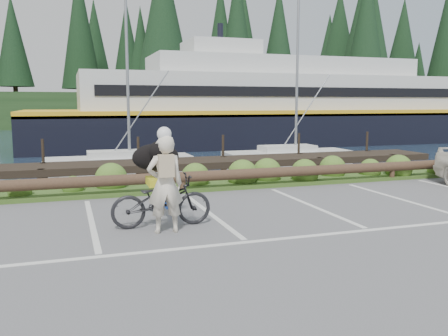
# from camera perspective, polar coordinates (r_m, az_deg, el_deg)

# --- Properties ---
(ground) EXTENTS (72.00, 72.00, 0.00)m
(ground) POSITION_cam_1_polar(r_m,az_deg,el_deg) (9.04, 1.90, -8.23)
(ground) COLOR #58575A
(harbor_backdrop) EXTENTS (170.00, 160.00, 30.00)m
(harbor_backdrop) POSITION_cam_1_polar(r_m,az_deg,el_deg) (86.72, -16.23, 5.89)
(harbor_backdrop) COLOR #18283B
(harbor_backdrop) RESTS_ON ground
(vegetation_strip) EXTENTS (34.00, 1.60, 0.10)m
(vegetation_strip) POSITION_cam_1_polar(r_m,az_deg,el_deg) (14.00, -5.65, -2.29)
(vegetation_strip) COLOR #3D5B21
(vegetation_strip) RESTS_ON ground
(log_rail) EXTENTS (32.00, 0.30, 0.60)m
(log_rail) POSITION_cam_1_polar(r_m,az_deg,el_deg) (13.34, -4.98, -3.00)
(log_rail) COLOR #443021
(log_rail) RESTS_ON ground
(bicycle) EXTENTS (2.05, 0.76, 1.06)m
(bicycle) POSITION_cam_1_polar(r_m,az_deg,el_deg) (9.71, -7.54, -3.94)
(bicycle) COLOR black
(bicycle) RESTS_ON ground
(cyclist) EXTENTS (0.71, 0.47, 1.90)m
(cyclist) POSITION_cam_1_polar(r_m,az_deg,el_deg) (9.17, -7.10, -1.97)
(cyclist) COLOR beige
(cyclist) RESTS_ON ground
(dog) EXTENTS (0.52, 1.02, 0.58)m
(dog) POSITION_cam_1_polar(r_m,az_deg,el_deg) (10.21, -8.21, 1.31)
(dog) COLOR black
(dog) RESTS_ON bicycle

